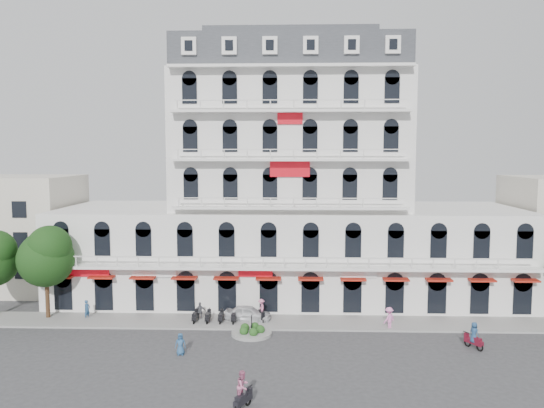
{
  "coord_description": "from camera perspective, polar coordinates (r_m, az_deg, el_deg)",
  "views": [
    {
      "loc": [
        -0.01,
        -34.77,
        14.29
      ],
      "look_at": [
        -1.51,
        10.0,
        10.07
      ],
      "focal_mm": 35.0,
      "sensor_mm": 36.0,
      "label": 1
    }
  ],
  "objects": [
    {
      "name": "flank_building_west",
      "position": [
        62.99,
        -26.56,
        -2.76
      ],
      "size": [
        14.0,
        10.0,
        12.0
      ],
      "primitive_type": "cube",
      "color": "beige",
      "rests_on": "ground"
    },
    {
      "name": "pedestrian_far",
      "position": [
        49.48,
        -19.27,
        -10.69
      ],
      "size": [
        0.61,
        0.73,
        1.7
      ],
      "primitive_type": "imported",
      "rotation": [
        0.0,
        0.0,
        1.19
      ],
      "color": "#29507B",
      "rests_on": "ground"
    },
    {
      "name": "sidewalk",
      "position": [
        46.02,
        1.88,
        -12.61
      ],
      "size": [
        53.0,
        4.0,
        0.16
      ],
      "primitive_type": "cube",
      "color": "gray",
      "rests_on": "ground"
    },
    {
      "name": "traffic_island",
      "position": [
        43.22,
        -2.22,
        -13.57
      ],
      "size": [
        3.2,
        3.2,
        1.6
      ],
      "color": "gray",
      "rests_on": "ground"
    },
    {
      "name": "pedestrian_left",
      "position": [
        39.61,
        -9.83,
        -14.63
      ],
      "size": [
        0.81,
        0.56,
        1.58
      ],
      "primitive_type": "imported",
      "rotation": [
        0.0,
        0.0,
        0.07
      ],
      "color": "#2B5583",
      "rests_on": "ground"
    },
    {
      "name": "pedestrian_mid",
      "position": [
        46.92,
        -7.74,
        -11.38
      ],
      "size": [
        0.99,
        0.55,
        1.6
      ],
      "primitive_type": "imported",
      "rotation": [
        0.0,
        0.0,
        3.32
      ],
      "color": "#55555C",
      "rests_on": "ground"
    },
    {
      "name": "ground",
      "position": [
        37.59,
        1.87,
        -16.97
      ],
      "size": [
        120.0,
        120.0,
        0.0
      ],
      "primitive_type": "plane",
      "color": "#38383A",
      "rests_on": "ground"
    },
    {
      "name": "rider_southwest",
      "position": [
        31.45,
        -3.15,
        -19.27
      ],
      "size": [
        1.02,
        1.56,
        2.28
      ],
      "rotation": [
        0.0,
        0.0,
        1.08
      ],
      "color": "black",
      "rests_on": "ground"
    },
    {
      "name": "pedestrian_right",
      "position": [
        45.22,
        12.48,
        -11.93
      ],
      "size": [
        1.37,
        1.32,
        1.87
      ],
      "primitive_type": "imported",
      "rotation": [
        0.0,
        0.0,
        3.87
      ],
      "color": "pink",
      "rests_on": "ground"
    },
    {
      "name": "rider_center",
      "position": [
        46.13,
        -1.15,
        -11.32
      ],
      "size": [
        0.79,
        1.68,
        2.0
      ],
      "rotation": [
        0.0,
        0.0,
        4.95
      ],
      "color": "black",
      "rests_on": "ground"
    },
    {
      "name": "tree_west_inner",
      "position": [
        49.71,
        -23.12,
        -5.03
      ],
      "size": [
        4.76,
        4.76,
        8.25
      ],
      "color": "#382314",
      "rests_on": "ground"
    },
    {
      "name": "parked_car",
      "position": [
        46.45,
        -2.58,
        -11.67
      ],
      "size": [
        4.09,
        2.0,
        1.34
      ],
      "primitive_type": "imported",
      "rotation": [
        0.0,
        0.0,
        1.46
      ],
      "color": "silver",
      "rests_on": "ground"
    },
    {
      "name": "main_building",
      "position": [
        52.95,
        1.92,
        0.68
      ],
      "size": [
        45.0,
        15.0,
        25.8
      ],
      "color": "silver",
      "rests_on": "ground"
    },
    {
      "name": "rider_east",
      "position": [
        42.78,
        20.89,
        -13.1
      ],
      "size": [
        1.09,
        1.51,
        2.03
      ],
      "rotation": [
        0.0,
        0.0,
        2.13
      ],
      "color": "maroon",
      "rests_on": "ground"
    },
    {
      "name": "parked_scooter_row",
      "position": [
        46.29,
        -6.2,
        -12.63
      ],
      "size": [
        4.4,
        1.8,
        1.1
      ],
      "primitive_type": null,
      "color": "black",
      "rests_on": "ground"
    }
  ]
}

